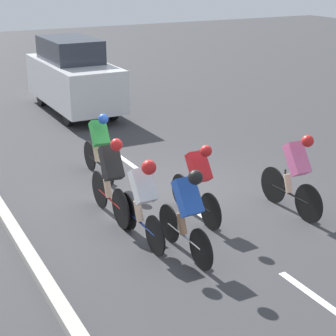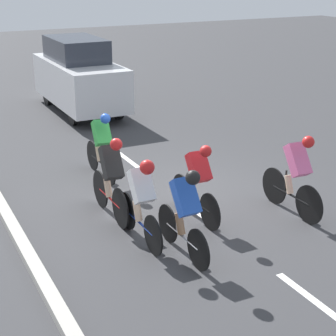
% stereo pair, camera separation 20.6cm
% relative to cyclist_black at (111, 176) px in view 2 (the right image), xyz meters
% --- Properties ---
extents(ground_plane, '(60.00, 60.00, 0.00)m').
position_rel_cyclist_black_xyz_m(ground_plane, '(-1.48, -0.39, -0.81)').
color(ground_plane, '#38383A').
extents(lane_stripe_near, '(0.12, 1.40, 0.01)m').
position_rel_cyclist_black_xyz_m(lane_stripe_near, '(-1.48, 3.63, -0.80)').
color(lane_stripe_near, white).
rests_on(lane_stripe_near, ground).
extents(lane_stripe_mid, '(0.12, 1.40, 0.01)m').
position_rel_cyclist_black_xyz_m(lane_stripe_mid, '(-1.48, 0.43, -0.80)').
color(lane_stripe_mid, white).
rests_on(lane_stripe_mid, ground).
extents(lane_stripe_far, '(0.12, 1.40, 0.01)m').
position_rel_cyclist_black_xyz_m(lane_stripe_far, '(-1.48, -2.77, -0.80)').
color(lane_stripe_far, white).
rests_on(lane_stripe_far, ground).
extents(curb, '(0.20, 28.08, 0.14)m').
position_rel_cyclist_black_xyz_m(curb, '(1.72, 0.43, -0.74)').
color(curb, '#B7B2A8').
rests_on(curb, ground).
extents(cyclist_black, '(0.35, 1.70, 1.56)m').
position_rel_cyclist_black_xyz_m(cyclist_black, '(0.00, 0.00, 0.00)').
color(cyclist_black, black).
rests_on(cyclist_black, ground).
extents(cyclist_green, '(0.35, 1.69, 1.47)m').
position_rel_cyclist_black_xyz_m(cyclist_green, '(-0.55, -1.96, -0.04)').
color(cyclist_green, black).
rests_on(cyclist_green, ground).
extents(cyclist_white, '(0.32, 1.68, 1.51)m').
position_rel_cyclist_black_xyz_m(cyclist_white, '(-0.08, 1.11, -0.00)').
color(cyclist_white, black).
rests_on(cyclist_white, ground).
extents(cyclist_red, '(0.32, 1.69, 1.47)m').
position_rel_cyclist_black_xyz_m(cyclist_red, '(-1.32, 0.75, -0.05)').
color(cyclist_red, black).
rests_on(cyclist_red, ground).
extents(cyclist_blue, '(0.33, 1.65, 1.52)m').
position_rel_cyclist_black_xyz_m(cyclist_blue, '(-0.48, 1.84, -0.00)').
color(cyclist_blue, black).
rests_on(cyclist_blue, ground).
extents(cyclist_pink, '(0.34, 1.70, 1.56)m').
position_rel_cyclist_black_xyz_m(cyclist_pink, '(-3.00, 1.33, -0.00)').
color(cyclist_pink, black).
rests_on(cyclist_pink, ground).
extents(support_car, '(1.70, 4.35, 2.22)m').
position_rel_cyclist_black_xyz_m(support_car, '(-1.96, -7.65, 0.30)').
color(support_car, black).
rests_on(support_car, ground).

